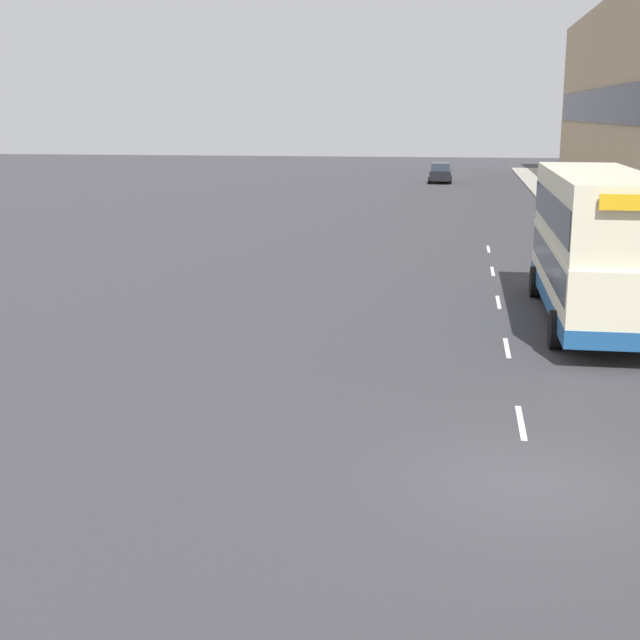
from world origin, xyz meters
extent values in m
plane|color=#38383D|center=(0.00, 0.00, 0.00)|extent=(220.00, 220.00, 0.00)
cube|color=#A39E93|center=(6.50, 38.50, 0.07)|extent=(5.00, 93.00, 0.14)
cube|color=silver|center=(0.00, 2.97, 0.01)|extent=(0.12, 2.00, 0.01)
cube|color=silver|center=(0.00, 8.71, 0.01)|extent=(0.12, 2.00, 0.01)
cube|color=silver|center=(0.00, 14.45, 0.01)|extent=(0.12, 2.00, 0.01)
cube|color=silver|center=(0.00, 20.19, 0.01)|extent=(0.12, 2.00, 0.01)
cube|color=silver|center=(0.00, 25.93, 0.01)|extent=(0.12, 2.00, 0.01)
cube|color=beige|center=(2.48, 12.05, 1.43)|extent=(2.55, 10.31, 1.85)
cube|color=beige|center=(2.48, 12.05, 3.33)|extent=(2.50, 10.00, 1.95)
cube|color=#1E518C|center=(2.48, 12.05, 0.72)|extent=(2.58, 10.37, 0.45)
cube|color=#2D3847|center=(2.48, 12.05, 1.79)|extent=(2.58, 9.69, 0.81)
cube|color=#2D3847|center=(2.48, 12.05, 3.23)|extent=(2.55, 9.69, 0.94)
cube|color=yellow|center=(2.48, 6.92, 3.95)|extent=(1.40, 0.08, 0.36)
cylinder|color=black|center=(1.20, 15.56, 0.50)|extent=(0.30, 1.00, 1.00)
cylinder|color=black|center=(3.75, 15.56, 0.50)|extent=(0.30, 1.00, 1.00)
cylinder|color=black|center=(1.20, 8.86, 0.50)|extent=(0.30, 1.00, 1.00)
cube|color=black|center=(-3.06, 64.21, 0.68)|extent=(1.75, 3.98, 0.77)
cube|color=#2D3847|center=(-3.06, 64.41, 1.38)|extent=(1.54, 1.91, 0.63)
cylinder|color=black|center=(-2.19, 62.98, 0.30)|extent=(0.20, 0.60, 0.60)
cylinder|color=black|center=(-3.94, 62.98, 0.30)|extent=(0.20, 0.60, 0.60)
cylinder|color=black|center=(-2.19, 65.44, 0.30)|extent=(0.20, 0.60, 0.60)
cylinder|color=black|center=(-3.94, 65.44, 0.30)|extent=(0.20, 0.60, 0.60)
camera|label=1|loc=(-1.34, -13.93, 5.91)|focal=50.00mm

